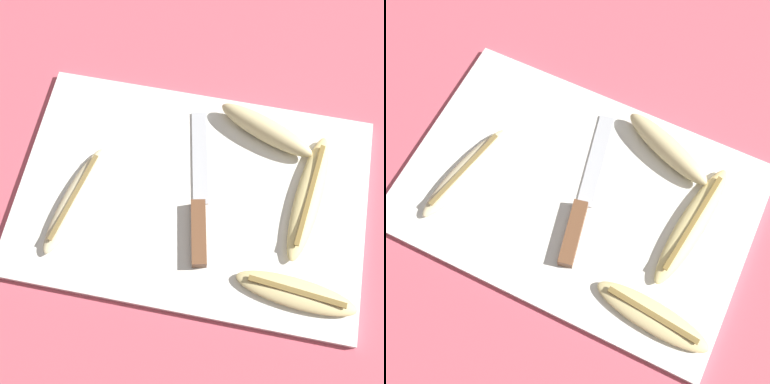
% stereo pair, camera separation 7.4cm
% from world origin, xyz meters
% --- Properties ---
extents(ground_plane, '(4.00, 4.00, 0.00)m').
position_xyz_m(ground_plane, '(0.00, 0.00, 0.00)').
color(ground_plane, '#C65160').
extents(cutting_board, '(0.49, 0.33, 0.01)m').
position_xyz_m(cutting_board, '(0.00, 0.00, 0.01)').
color(cutting_board, white).
rests_on(cutting_board, ground_plane).
extents(knife, '(0.07, 0.24, 0.02)m').
position_xyz_m(knife, '(0.01, -0.03, 0.02)').
color(knife, brown).
rests_on(knife, cutting_board).
extents(banana_cream_curved, '(0.07, 0.17, 0.02)m').
position_xyz_m(banana_cream_curved, '(-0.16, -0.04, 0.02)').
color(banana_cream_curved, beige).
rests_on(banana_cream_curved, cutting_board).
extents(banana_spotted_left, '(0.16, 0.06, 0.02)m').
position_xyz_m(banana_spotted_left, '(0.16, -0.11, 0.02)').
color(banana_spotted_left, '#DBC684').
rests_on(banana_spotted_left, cutting_board).
extents(banana_golden_short, '(0.06, 0.20, 0.02)m').
position_xyz_m(banana_golden_short, '(0.16, 0.02, 0.02)').
color(banana_golden_short, '#EDD689').
rests_on(banana_golden_short, cutting_board).
extents(banana_ripe_center, '(0.15, 0.09, 0.04)m').
position_xyz_m(banana_ripe_center, '(0.09, 0.11, 0.03)').
color(banana_ripe_center, beige).
rests_on(banana_ripe_center, cutting_board).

